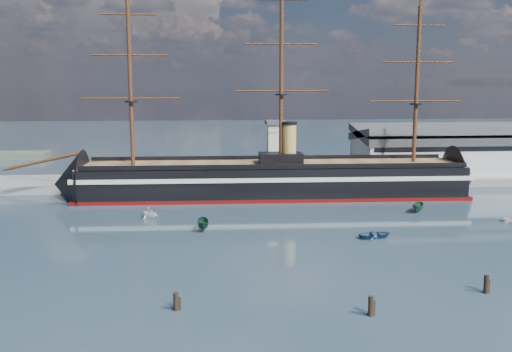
{
  "coord_description": "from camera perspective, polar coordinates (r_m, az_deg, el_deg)",
  "views": [
    {
      "loc": [
        -15.32,
        -70.81,
        26.37
      ],
      "look_at": [
        -5.5,
        35.0,
        9.0
      ],
      "focal_mm": 40.0,
      "sensor_mm": 36.0,
      "label": 1
    }
  ],
  "objects": [
    {
      "name": "piling_near_mid",
      "position": [
        68.46,
        11.38,
        -13.56
      ],
      "size": [
        0.64,
        0.64,
        3.07
      ],
      "primitive_type": "cylinder",
      "color": "black",
      "rests_on": "ground"
    },
    {
      "name": "motorboat_b",
      "position": [
        100.88,
        11.86,
        -6.07
      ],
      "size": [
        2.15,
        3.82,
        1.68
      ],
      "primitive_type": "imported",
      "rotation": [
        0.0,
        0.0,
        1.78
      ],
      "color": "#2D527B",
      "rests_on": "ground"
    },
    {
      "name": "ground",
      "position": [
        114.93,
        2.51,
        -3.99
      ],
      "size": [
        600.0,
        600.0,
        0.0
      ],
      "primitive_type": "plane",
      "color": "#1E3543",
      "rests_on": "ground"
    },
    {
      "name": "warehouse",
      "position": [
        168.69,
        20.52,
        2.44
      ],
      "size": [
        63.0,
        21.0,
        11.6
      ],
      "color": "#B7BABC",
      "rests_on": "ground"
    },
    {
      "name": "quay",
      "position": [
        151.29,
        4.42,
        -0.78
      ],
      "size": [
        180.0,
        18.0,
        2.0
      ],
      "primitive_type": "cube",
      "color": "slate",
      "rests_on": "ground"
    },
    {
      "name": "motorboat_c",
      "position": [
        122.7,
        15.88,
        -3.49
      ],
      "size": [
        5.98,
        4.97,
        2.31
      ],
      "primitive_type": "imported",
      "rotation": [
        0.0,
        0.0,
        -0.59
      ],
      "color": "#17462E",
      "rests_on": "ground"
    },
    {
      "name": "piling_near_left",
      "position": [
        69.36,
        -7.98,
        -13.16
      ],
      "size": [
        0.64,
        0.64,
        2.87
      ],
      "primitive_type": "cylinder",
      "color": "black",
      "rests_on": "ground"
    },
    {
      "name": "piling_near_right",
      "position": [
        79.43,
        21.98,
        -10.81
      ],
      "size": [
        0.64,
        0.64,
        3.09
      ],
      "primitive_type": "cylinder",
      "color": "black",
      "rests_on": "ground"
    },
    {
      "name": "quay_tower",
      "position": [
        145.92,
        1.95,
        2.74
      ],
      "size": [
        5.0,
        5.0,
        15.0
      ],
      "color": "silver",
      "rests_on": "ground"
    },
    {
      "name": "warship",
      "position": [
        133.46,
        0.88,
        -0.35
      ],
      "size": [
        113.09,
        18.67,
        53.94
      ],
      "rotation": [
        0.0,
        0.0,
        -0.03
      ],
      "color": "black",
      "rests_on": "ground"
    },
    {
      "name": "motorboat_d",
      "position": [
        114.78,
        -10.6,
        -4.16
      ],
      "size": [
        6.64,
        6.79,
        2.43
      ],
      "primitive_type": "imported",
      "rotation": [
        0.0,
        0.0,
        0.81
      ],
      "color": "white",
      "rests_on": "ground"
    },
    {
      "name": "motorboat_a",
      "position": [
        104.22,
        -5.29,
        -5.41
      ],
      "size": [
        6.27,
        2.33,
        2.5
      ],
      "primitive_type": "imported",
      "rotation": [
        0.0,
        0.0,
        -0.01
      ],
      "color": "#133B23",
      "rests_on": "ground"
    }
  ]
}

